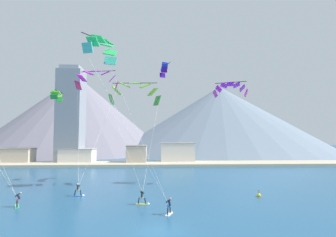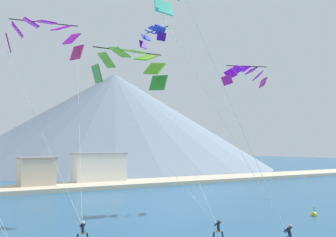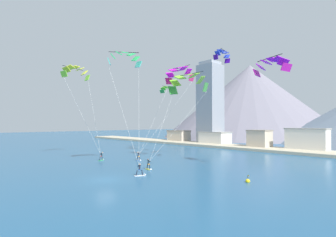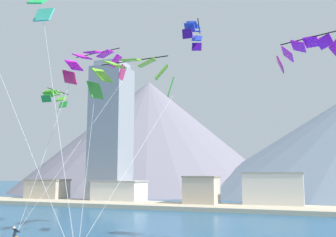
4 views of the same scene
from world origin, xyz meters
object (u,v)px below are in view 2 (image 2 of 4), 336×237
(race_marker_buoy, at_px, (314,214))
(parafoil_kite_distant_high_outer, at_px, (153,34))
(parafoil_kite_mid_center, at_px, (132,64))
(parafoil_kite_distant_low_drift, at_px, (244,74))
(kitesurfer_mid_center, at_px, (221,235))
(parafoil_kite_near_lead, at_px, (46,34))
(kitesurfer_near_lead, at_px, (85,237))

(race_marker_buoy, bearing_deg, parafoil_kite_distant_high_outer, 134.99)
(parafoil_kite_mid_center, height_order, parafoil_kite_distant_low_drift, parafoil_kite_distant_low_drift)
(kitesurfer_mid_center, xyz_separation_m, parafoil_kite_mid_center, (-2.07, 11.25, 14.96))
(race_marker_buoy, bearing_deg, kitesurfer_mid_center, -167.35)
(parafoil_kite_near_lead, relative_size, parafoil_kite_distant_low_drift, 3.17)
(parafoil_kite_distant_high_outer, distance_m, race_marker_buoy, 26.91)
(parafoil_kite_near_lead, relative_size, parafoil_kite_distant_high_outer, 4.07)
(parafoil_kite_near_lead, distance_m, race_marker_buoy, 33.53)
(parafoil_kite_near_lead, xyz_separation_m, parafoil_kite_mid_center, (7.39, -5.16, -3.24))
(kitesurfer_near_lead, height_order, parafoil_kite_mid_center, parafoil_kite_mid_center)
(kitesurfer_mid_center, relative_size, parafoil_kite_near_lead, 0.10)
(parafoil_kite_near_lead, height_order, race_marker_buoy, parafoil_kite_near_lead)
(parafoil_kite_distant_high_outer, bearing_deg, race_marker_buoy, -45.01)
(parafoil_kite_near_lead, xyz_separation_m, parafoil_kite_distant_low_drift, (23.65, -4.03, -2.42))
(parafoil_kite_near_lead, bearing_deg, parafoil_kite_distant_low_drift, -9.67)
(kitesurfer_near_lead, relative_size, parafoil_kite_near_lead, 0.10)
(parafoil_kite_distant_low_drift, bearing_deg, kitesurfer_mid_center, -138.91)
(kitesurfer_near_lead, relative_size, parafoil_kite_distant_high_outer, 0.39)
(parafoil_kite_distant_high_outer, distance_m, parafoil_kite_distant_low_drift, 12.56)
(parafoil_kite_distant_high_outer, relative_size, parafoil_kite_distant_low_drift, 0.78)
(parafoil_kite_distant_high_outer, bearing_deg, parafoil_kite_near_lead, 177.12)
(parafoil_kite_near_lead, distance_m, parafoil_kite_distant_high_outer, 12.50)
(kitesurfer_near_lead, height_order, race_marker_buoy, kitesurfer_near_lead)
(parafoil_kite_distant_high_outer, bearing_deg, parafoil_kite_distant_low_drift, -16.79)
(kitesurfer_near_lead, xyz_separation_m, parafoil_kite_distant_low_drift, (23.10, 7.69, 15.75))
(parafoil_kite_mid_center, xyz_separation_m, parafoil_kite_distant_low_drift, (16.26, 1.13, 0.82))
(kitesurfer_near_lead, relative_size, parafoil_kite_distant_low_drift, 0.31)
(kitesurfer_mid_center, relative_size, parafoil_kite_distant_high_outer, 0.39)
(parafoil_kite_mid_center, relative_size, parafoil_kite_distant_high_outer, 3.39)
(kitesurfer_mid_center, xyz_separation_m, parafoil_kite_distant_low_drift, (14.19, 12.38, 15.78))
(parafoil_kite_near_lead, height_order, parafoil_kite_distant_low_drift, parafoil_kite_near_lead)
(kitesurfer_near_lead, distance_m, kitesurfer_mid_center, 10.07)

